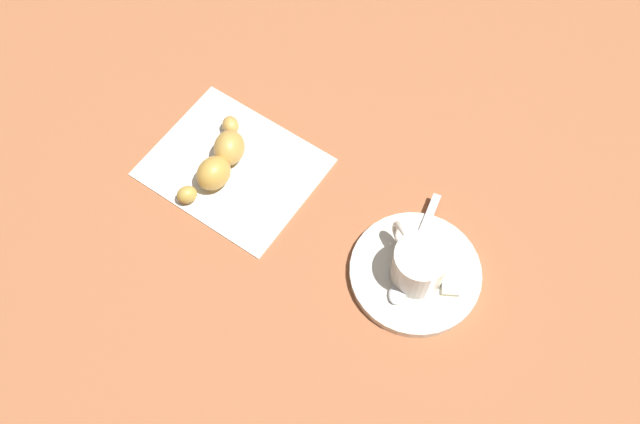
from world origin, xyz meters
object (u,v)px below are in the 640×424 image
object	(u,v)px
saucer	(415,273)
espresso_cup	(418,264)
croissant	(220,160)
sugar_packet	(450,269)
teaspoon	(410,265)
napkin	(233,168)

from	to	relation	value
saucer	espresso_cup	world-z (taller)	espresso_cup
espresso_cup	croissant	xyz separation A→B (m)	(-0.25, -0.04, -0.02)
espresso_cup	sugar_packet	bearing A→B (deg)	46.37
sugar_packet	croissant	distance (m)	0.28
teaspoon	napkin	bearing A→B (deg)	-171.61
teaspoon	saucer	bearing A→B (deg)	-0.12
sugar_packet	napkin	xyz separation A→B (m)	(-0.27, -0.06, -0.01)
napkin	croissant	size ratio (longest dim) A/B	1.48
saucer	napkin	world-z (taller)	saucer
espresso_cup	croissant	world-z (taller)	espresso_cup
saucer	sugar_packet	size ratio (longest dim) A/B	2.38
croissant	teaspoon	bearing A→B (deg)	10.41
napkin	teaspoon	bearing A→B (deg)	8.39
saucer	espresso_cup	xyz separation A→B (m)	(0.00, -0.00, 0.03)
napkin	croissant	xyz separation A→B (m)	(-0.01, -0.01, 0.02)
espresso_cup	teaspoon	size ratio (longest dim) A/B	0.57
espresso_cup	sugar_packet	world-z (taller)	espresso_cup
napkin	saucer	bearing A→B (deg)	8.09
napkin	croissant	bearing A→B (deg)	-128.57
teaspoon	croissant	xyz separation A→B (m)	(-0.24, -0.04, 0.01)
napkin	espresso_cup	bearing A→B (deg)	7.45
saucer	croissant	world-z (taller)	croissant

